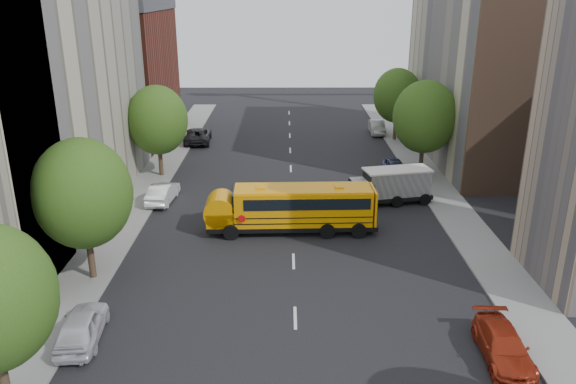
{
  "coord_description": "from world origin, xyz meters",
  "views": [
    {
      "loc": [
        -0.45,
        -31.39,
        14.91
      ],
      "look_at": [
        -0.31,
        2.0,
        2.86
      ],
      "focal_mm": 35.0,
      "sensor_mm": 36.0,
      "label": 1
    }
  ],
  "objects_px": {
    "street_tree_4": "(425,117)",
    "street_tree_5": "(397,96)",
    "parked_car_0": "(82,326)",
    "parked_car_3": "(503,346)",
    "safari_truck": "(391,185)",
    "street_tree_1": "(83,194)",
    "parked_car_5": "(377,127)",
    "parked_car_2": "(198,135)",
    "parked_car_4": "(395,168)",
    "school_bus": "(291,206)",
    "street_tree_2": "(157,120)",
    "parked_car_1": "(163,193)"
  },
  "relations": [
    {
      "from": "parked_car_0",
      "to": "parked_car_3",
      "type": "xyz_separation_m",
      "value": [
        18.4,
        -1.43,
        -0.09
      ]
    },
    {
      "from": "street_tree_5",
      "to": "parked_car_5",
      "type": "relative_size",
      "value": 1.72
    },
    {
      "from": "parked_car_0",
      "to": "parked_car_3",
      "type": "distance_m",
      "value": 18.46
    },
    {
      "from": "parked_car_1",
      "to": "parked_car_5",
      "type": "relative_size",
      "value": 1.0
    },
    {
      "from": "parked_car_2",
      "to": "parked_car_3",
      "type": "relative_size",
      "value": 1.23
    },
    {
      "from": "street_tree_2",
      "to": "street_tree_4",
      "type": "xyz_separation_m",
      "value": [
        22.0,
        0.0,
        0.25
      ]
    },
    {
      "from": "parked_car_2",
      "to": "school_bus",
      "type": "bearing_deg",
      "value": 108.75
    },
    {
      "from": "school_bus",
      "to": "parked_car_4",
      "type": "distance_m",
      "value": 14.7
    },
    {
      "from": "parked_car_3",
      "to": "parked_car_4",
      "type": "xyz_separation_m",
      "value": [
        0.04,
        25.23,
        0.04
      ]
    },
    {
      "from": "safari_truck",
      "to": "parked_car_4",
      "type": "relative_size",
      "value": 1.55
    },
    {
      "from": "school_bus",
      "to": "parked_car_1",
      "type": "height_order",
      "value": "school_bus"
    },
    {
      "from": "parked_car_1",
      "to": "parked_car_2",
      "type": "bearing_deg",
      "value": -85.56
    },
    {
      "from": "street_tree_4",
      "to": "parked_car_5",
      "type": "distance_m",
      "value": 15.58
    },
    {
      "from": "street_tree_4",
      "to": "parked_car_0",
      "type": "height_order",
      "value": "street_tree_4"
    },
    {
      "from": "street_tree_1",
      "to": "parked_car_5",
      "type": "relative_size",
      "value": 1.81
    },
    {
      "from": "street_tree_1",
      "to": "safari_truck",
      "type": "distance_m",
      "value": 21.96
    },
    {
      "from": "parked_car_1",
      "to": "parked_car_2",
      "type": "xyz_separation_m",
      "value": [
        0.07,
        17.33,
        0.06
      ]
    },
    {
      "from": "parked_car_2",
      "to": "parked_car_0",
      "type": "bearing_deg",
      "value": 86.21
    },
    {
      "from": "street_tree_1",
      "to": "street_tree_4",
      "type": "height_order",
      "value": "street_tree_4"
    },
    {
      "from": "street_tree_5",
      "to": "parked_car_3",
      "type": "bearing_deg",
      "value": -93.38
    },
    {
      "from": "parked_car_5",
      "to": "school_bus",
      "type": "bearing_deg",
      "value": -108.26
    },
    {
      "from": "parked_car_4",
      "to": "street_tree_2",
      "type": "bearing_deg",
      "value": 176.62
    },
    {
      "from": "street_tree_1",
      "to": "parked_car_2",
      "type": "relative_size",
      "value": 1.42
    },
    {
      "from": "parked_car_4",
      "to": "parked_car_5",
      "type": "height_order",
      "value": "parked_car_5"
    },
    {
      "from": "street_tree_4",
      "to": "street_tree_5",
      "type": "height_order",
      "value": "street_tree_4"
    },
    {
      "from": "street_tree_2",
      "to": "safari_truck",
      "type": "xyz_separation_m",
      "value": [
        18.3,
        -6.4,
        -3.46
      ]
    },
    {
      "from": "street_tree_1",
      "to": "parked_car_1",
      "type": "height_order",
      "value": "street_tree_1"
    },
    {
      "from": "safari_truck",
      "to": "street_tree_4",
      "type": "bearing_deg",
      "value": 48.27
    },
    {
      "from": "safari_truck",
      "to": "street_tree_2",
      "type": "bearing_deg",
      "value": 149.0
    },
    {
      "from": "street_tree_4",
      "to": "street_tree_5",
      "type": "distance_m",
      "value": 12.01
    },
    {
      "from": "parked_car_4",
      "to": "parked_car_5",
      "type": "distance_m",
      "value": 14.9
    },
    {
      "from": "parked_car_0",
      "to": "parked_car_4",
      "type": "xyz_separation_m",
      "value": [
        18.44,
        23.8,
        -0.04
      ]
    },
    {
      "from": "safari_truck",
      "to": "parked_car_2",
      "type": "bearing_deg",
      "value": 122.05
    },
    {
      "from": "parked_car_0",
      "to": "parked_car_1",
      "type": "xyz_separation_m",
      "value": [
        0.0,
        17.62,
        -0.02
      ]
    },
    {
      "from": "parked_car_1",
      "to": "safari_truck",
      "type": "bearing_deg",
      "value": -176.14
    },
    {
      "from": "street_tree_1",
      "to": "parked_car_0",
      "type": "distance_m",
      "value": 7.29
    },
    {
      "from": "street_tree_1",
      "to": "school_bus",
      "type": "height_order",
      "value": "street_tree_1"
    },
    {
      "from": "street_tree_2",
      "to": "school_bus",
      "type": "relative_size",
      "value": 0.7
    },
    {
      "from": "parked_car_2",
      "to": "street_tree_1",
      "type": "bearing_deg",
      "value": 83.44
    },
    {
      "from": "street_tree_4",
      "to": "parked_car_3",
      "type": "xyz_separation_m",
      "value": [
        -2.2,
        -25.22,
        -4.42
      ]
    },
    {
      "from": "parked_car_4",
      "to": "parked_car_3",
      "type": "bearing_deg",
      "value": -93.49
    },
    {
      "from": "street_tree_1",
      "to": "parked_car_4",
      "type": "distance_m",
      "value": 27.13
    },
    {
      "from": "parked_car_1",
      "to": "street_tree_4",
      "type": "bearing_deg",
      "value": -158.68
    },
    {
      "from": "safari_truck",
      "to": "parked_car_5",
      "type": "distance_m",
      "value": 21.43
    },
    {
      "from": "school_bus",
      "to": "parked_car_5",
      "type": "height_order",
      "value": "school_bus"
    },
    {
      "from": "school_bus",
      "to": "safari_truck",
      "type": "height_order",
      "value": "school_bus"
    },
    {
      "from": "parked_car_2",
      "to": "parked_car_4",
      "type": "bearing_deg",
      "value": 145.04
    },
    {
      "from": "street_tree_4",
      "to": "safari_truck",
      "type": "bearing_deg",
      "value": -120.0
    },
    {
      "from": "parked_car_1",
      "to": "school_bus",
      "type": "bearing_deg",
      "value": 154.83
    },
    {
      "from": "parked_car_2",
      "to": "parked_car_4",
      "type": "height_order",
      "value": "parked_car_2"
    }
  ]
}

